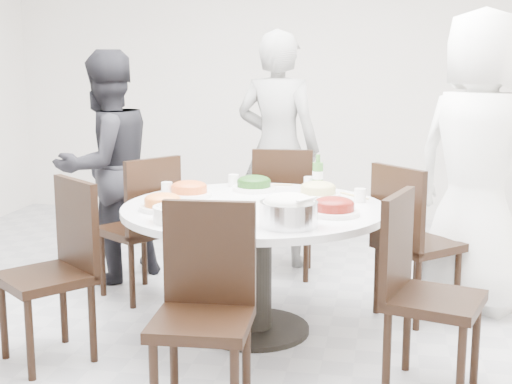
% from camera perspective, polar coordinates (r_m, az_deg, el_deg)
% --- Properties ---
extents(floor, '(6.00, 6.00, 0.01)m').
position_cam_1_polar(floor, '(4.41, -0.63, -10.22)').
color(floor, '#AEAFB3').
rests_on(floor, ground).
extents(wall_back, '(6.00, 0.01, 2.80)m').
position_cam_1_polar(wall_back, '(7.08, 4.17, 9.29)').
color(wall_back, white).
rests_on(wall_back, ground).
extents(dining_table, '(1.50, 1.50, 0.75)m').
position_cam_1_polar(dining_table, '(4.12, -0.13, -6.22)').
color(dining_table, white).
rests_on(dining_table, floor).
extents(chair_ne, '(0.59, 0.59, 0.95)m').
position_cam_1_polar(chair_ne, '(4.45, 12.87, -3.87)').
color(chair_ne, black).
rests_on(chair_ne, floor).
extents(chair_n, '(0.44, 0.44, 0.95)m').
position_cam_1_polar(chair_n, '(5.18, 2.29, -1.54)').
color(chair_n, black).
rests_on(chair_n, floor).
extents(chair_nw, '(0.58, 0.58, 0.95)m').
position_cam_1_polar(chair_nw, '(4.77, -9.48, -2.76)').
color(chair_nw, black).
rests_on(chair_nw, floor).
extents(chair_sw, '(0.59, 0.59, 0.95)m').
position_cam_1_polar(chair_sw, '(3.87, -16.53, -6.27)').
color(chair_sw, black).
rests_on(chair_sw, floor).
extents(chair_s, '(0.44, 0.44, 0.95)m').
position_cam_1_polar(chair_s, '(3.12, -4.38, -9.97)').
color(chair_s, black).
rests_on(chair_s, floor).
extents(chair_se, '(0.52, 0.52, 0.95)m').
position_cam_1_polar(chair_se, '(3.48, 14.10, -8.07)').
color(chair_se, black).
rests_on(chair_se, floor).
extents(diner_right, '(1.09, 1.01, 1.87)m').
position_cam_1_polar(diner_right, '(4.64, 17.49, 2.31)').
color(diner_right, white).
rests_on(diner_right, floor).
extents(diner_middle, '(0.72, 0.54, 1.78)m').
position_cam_1_polar(diner_middle, '(5.41, 1.77, 3.44)').
color(diner_middle, black).
rests_on(diner_middle, floor).
extents(diner_left, '(0.94, 1.00, 1.63)m').
position_cam_1_polar(diner_left, '(5.14, -11.91, 1.98)').
color(diner_left, black).
rests_on(diner_left, floor).
extents(dish_greens, '(0.27, 0.27, 0.07)m').
position_cam_1_polar(dish_greens, '(4.48, -0.17, 0.56)').
color(dish_greens, white).
rests_on(dish_greens, dining_table).
extents(dish_pale, '(0.27, 0.27, 0.07)m').
position_cam_1_polar(dish_pale, '(4.28, 4.98, 0.06)').
color(dish_pale, white).
rests_on(dish_pale, dining_table).
extents(dish_orange, '(0.28, 0.28, 0.07)m').
position_cam_1_polar(dish_orange, '(4.30, -5.37, 0.12)').
color(dish_orange, white).
rests_on(dish_orange, dining_table).
extents(dish_redbrown, '(0.28, 0.28, 0.07)m').
position_cam_1_polar(dish_redbrown, '(3.81, 6.24, -1.32)').
color(dish_redbrown, white).
rests_on(dish_redbrown, dining_table).
extents(dish_tofu, '(0.26, 0.26, 0.07)m').
position_cam_1_polar(dish_tofu, '(3.94, -7.48, -0.98)').
color(dish_tofu, white).
rests_on(dish_tofu, dining_table).
extents(rice_bowl, '(0.29, 0.29, 0.12)m').
position_cam_1_polar(rice_bowl, '(3.53, 2.64, -1.77)').
color(rice_bowl, silver).
rests_on(rice_bowl, dining_table).
extents(soup_bowl, '(0.26, 0.26, 0.08)m').
position_cam_1_polar(soup_bowl, '(3.66, -6.24, -1.74)').
color(soup_bowl, white).
rests_on(soup_bowl, dining_table).
extents(beverage_bottle, '(0.07, 0.07, 0.23)m').
position_cam_1_polar(beverage_bottle, '(4.47, 4.97, 1.55)').
color(beverage_bottle, '#39732E').
rests_on(beverage_bottle, dining_table).
extents(tea_cups, '(0.07, 0.07, 0.08)m').
position_cam_1_polar(tea_cups, '(4.65, 1.04, 1.00)').
color(tea_cups, white).
rests_on(tea_cups, dining_table).
extents(chopsticks, '(0.24, 0.04, 0.01)m').
position_cam_1_polar(chopsticks, '(4.64, 1.65, 0.55)').
color(chopsticks, tan).
rests_on(chopsticks, dining_table).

